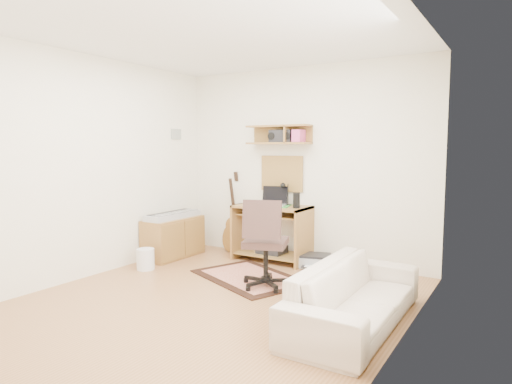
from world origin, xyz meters
The scene contains 22 objects.
floor centered at (0.00, 0.00, -0.01)m, with size 3.60×4.00×0.01m, color #A97446.
ceiling centered at (0.00, 0.00, 2.60)m, with size 3.60×4.00×0.01m, color white.
back_wall centered at (0.00, 2.00, 1.30)m, with size 3.60×0.01×2.60m, color white.
left_wall centered at (-1.80, 0.00, 1.30)m, with size 0.01×4.00×2.60m, color white.
right_wall centered at (1.80, 0.00, 1.30)m, with size 0.01×4.00×2.60m, color white.
wall_shelf centered at (-0.30, 1.88, 1.70)m, with size 0.90×0.25×0.26m, color olive.
cork_board centered at (-0.30, 1.98, 1.17)m, with size 0.64×0.03×0.49m, color tan.
wall_photo centered at (-1.79, 1.50, 1.72)m, with size 0.02×0.20×0.15m, color #4C8CBF.
desk centered at (-0.31, 1.73, 0.38)m, with size 1.00×0.55×0.75m, color olive, non-canonical shape.
laptop centered at (-0.29, 1.71, 0.88)m, with size 0.34×0.34×0.26m, color silver, non-canonical shape.
speaker centered at (0.08, 1.68, 0.85)m, with size 0.09×0.09×0.20m, color black.
desk_lamp centered at (-0.14, 1.87, 0.90)m, with size 0.10×0.10×0.30m, color black, non-canonical shape.
pencil_cup centered at (0.02, 1.83, 0.79)m, with size 0.06×0.06×0.09m, color #2D5189.
boombox centered at (-0.25, 1.87, 1.68)m, with size 0.32×0.15×0.16m, color black.
rug centered at (-0.13, 0.87, 0.01)m, with size 1.33×0.89×0.02m, color beige.
task_chair centered at (0.21, 0.67, 0.50)m, with size 0.51×0.51×1.00m, color #3B2822, non-canonical shape.
cabinet centered at (-1.58, 1.17, 0.28)m, with size 0.40×0.90×0.55m, color olive.
music_keyboard centered at (-1.58, 1.17, 0.59)m, with size 0.27×0.88×0.08m, color #B2B5BA.
guitar centered at (-1.07, 1.86, 0.59)m, with size 0.31×0.20×1.18m, color #9F6D31, non-canonical shape.
waste_basket centered at (-1.44, 0.50, 0.13)m, with size 0.22×0.22×0.26m, color white.
printer centered at (0.32, 1.73, 0.09)m, with size 0.41×0.32×0.15m, color #A5A8AA.
sofa centered at (1.38, 0.19, 0.35)m, with size 1.78×0.52×0.70m, color beige.
Camera 1 is at (2.60, -3.43, 1.53)m, focal length 31.17 mm.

